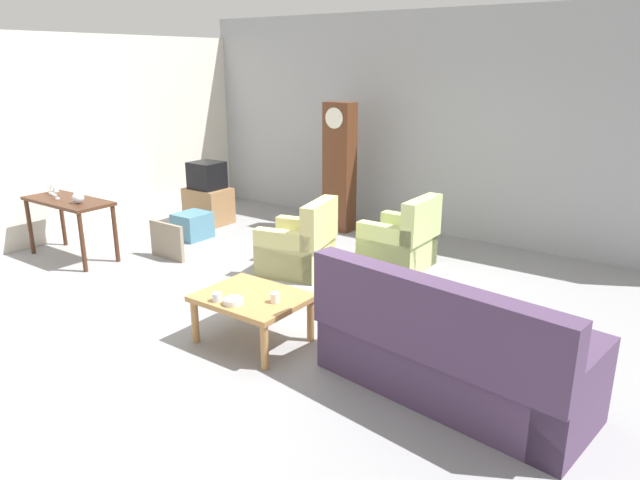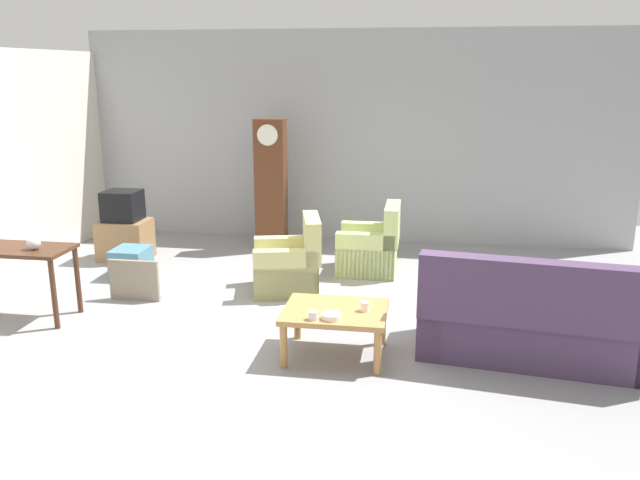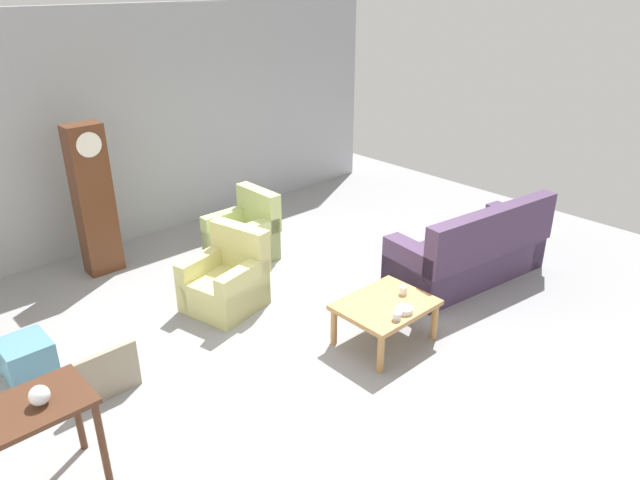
% 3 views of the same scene
% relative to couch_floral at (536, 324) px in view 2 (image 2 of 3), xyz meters
% --- Properties ---
extents(ground_plane, '(10.40, 10.40, 0.00)m').
position_rel_couch_floral_xyz_m(ground_plane, '(-2.15, 0.54, -0.35)').
color(ground_plane, gray).
extents(garage_door_wall, '(8.40, 0.16, 3.20)m').
position_rel_couch_floral_xyz_m(garage_door_wall, '(-2.15, 4.14, 1.25)').
color(garage_door_wall, '#9EA0A5').
rests_on(garage_door_wall, ground_plane).
extents(couch_floral, '(2.19, 1.14, 1.04)m').
position_rel_couch_floral_xyz_m(couch_floral, '(0.00, 0.00, 0.00)').
color(couch_floral, '#4C3856').
rests_on(couch_floral, ground_plane).
extents(armchair_olive_near, '(0.94, 0.92, 0.92)m').
position_rel_couch_floral_xyz_m(armchair_olive_near, '(-2.63, 1.52, -0.05)').
color(armchair_olive_near, '#CCC67A').
rests_on(armchair_olive_near, ground_plane).
extents(armchair_olive_far, '(0.79, 0.76, 0.92)m').
position_rel_couch_floral_xyz_m(armchair_olive_far, '(-1.72, 2.43, -0.05)').
color(armchair_olive_far, '#BCCB7F').
rests_on(armchair_olive_far, ground_plane).
extents(coffee_table_wood, '(0.96, 0.76, 0.46)m').
position_rel_couch_floral_xyz_m(coffee_table_wood, '(-1.84, -0.20, 0.04)').
color(coffee_table_wood, '#B27F47').
rests_on(coffee_table_wood, ground_plane).
extents(console_table_dark, '(1.30, 0.56, 0.79)m').
position_rel_couch_floral_xyz_m(console_table_dark, '(-5.40, 0.21, 0.32)').
color(console_table_dark, '#472819').
rests_on(console_table_dark, ground_plane).
extents(grandfather_clock, '(0.44, 0.30, 1.93)m').
position_rel_couch_floral_xyz_m(grandfather_clock, '(-3.29, 3.37, 0.62)').
color(grandfather_clock, '#562D19').
rests_on(grandfather_clock, ground_plane).
extents(tv_stand_cabinet, '(0.68, 0.52, 0.56)m').
position_rel_couch_floral_xyz_m(tv_stand_cabinet, '(-5.21, 2.48, -0.07)').
color(tv_stand_cabinet, '#997047').
rests_on(tv_stand_cabinet, ground_plane).
extents(tv_crt, '(0.48, 0.44, 0.42)m').
position_rel_couch_floral_xyz_m(tv_crt, '(-5.21, 2.48, 0.42)').
color(tv_crt, black).
rests_on(tv_crt, tv_stand_cabinet).
extents(framed_picture_leaning, '(0.60, 0.05, 0.48)m').
position_rel_couch_floral_xyz_m(framed_picture_leaning, '(-4.35, 0.91, -0.11)').
color(framed_picture_leaning, gray).
rests_on(framed_picture_leaning, ground_plane).
extents(storage_box_blue, '(0.43, 0.48, 0.38)m').
position_rel_couch_floral_xyz_m(storage_box_blue, '(-4.78, 1.74, -0.16)').
color(storage_box_blue, teal).
rests_on(storage_box_blue, ground_plane).
extents(glass_dome_cloche, '(0.15, 0.15, 0.15)m').
position_rel_couch_floral_xyz_m(glass_dome_cloche, '(-5.08, 0.17, 0.51)').
color(glass_dome_cloche, silver).
rests_on(glass_dome_cloche, console_table_dark).
extents(cup_white_porcelain, '(0.08, 0.08, 0.09)m').
position_rel_couch_floral_xyz_m(cup_white_porcelain, '(-1.56, -0.20, 0.15)').
color(cup_white_porcelain, white).
rests_on(cup_white_porcelain, coffee_table_wood).
extents(cup_blue_rimmed, '(0.09, 0.09, 0.08)m').
position_rel_couch_floral_xyz_m(cup_blue_rimmed, '(-2.00, -0.48, 0.15)').
color(cup_blue_rimmed, silver).
rests_on(cup_blue_rimmed, coffee_table_wood).
extents(bowl_white_stacked, '(0.18, 0.18, 0.05)m').
position_rel_couch_floral_xyz_m(bowl_white_stacked, '(-1.84, -0.44, 0.14)').
color(bowl_white_stacked, white).
rests_on(bowl_white_stacked, coffee_table_wood).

